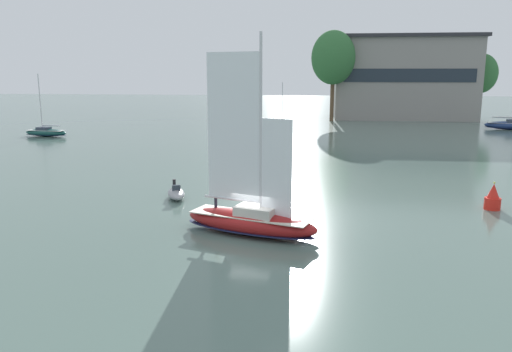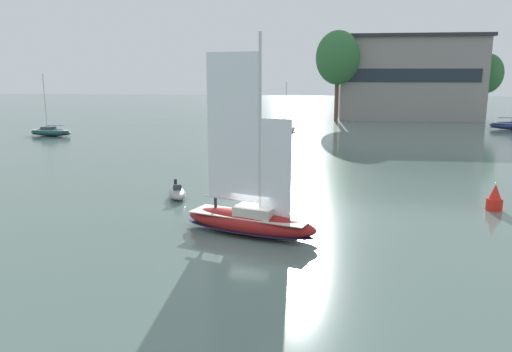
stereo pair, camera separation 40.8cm
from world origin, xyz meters
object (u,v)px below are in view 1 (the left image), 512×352
Objects in this scene: sailboat_moored_far_slip at (283,129)px; tree_shore_left at (333,58)px; sailboat_main at (250,219)px; motor_tender at (176,193)px; tree_shore_center at (481,74)px; channel_buoy at (493,198)px; sailboat_moored_mid_channel at (46,132)px; sailboat_moored_near_marina at (511,125)px.

tree_shore_left is at bearing 68.65° from sailboat_moored_far_slip.
motor_tender is at bearing 130.87° from sailboat_main.
tree_shore_center is 6.67× the size of channel_buoy.
sailboat_moored_far_slip is 46.62m from motor_tender.
tree_shore_center reaches higher than sailboat_moored_mid_channel.
sailboat_main reaches higher than motor_tender.
sailboat_moored_mid_channel is 38.40m from sailboat_moored_far_slip.
sailboat_main is 1.25× the size of sailboat_moored_mid_channel.
tree_shore_left is 1.33× the size of tree_shore_center.
sailboat_main is 10.86m from motor_tender.
sailboat_main is at bearing -49.13° from motor_tender.
sailboat_main is 1.45× the size of sailboat_moored_far_slip.
channel_buoy reaches higher than motor_tender.
sailboat_moored_mid_channel reaches higher than sailboat_moored_far_slip.
tree_shore_center reaches higher than channel_buoy.
tree_shore_left reaches higher than sailboat_moored_mid_channel.
sailboat_main reaches higher than sailboat_moored_far_slip.
channel_buoy is (55.72, -37.08, 0.17)m from sailboat_moored_mid_channel.
sailboat_moored_far_slip is (-1.52, 54.48, -0.41)m from sailboat_main.
sailboat_moored_far_slip is at bearing -167.00° from sailboat_moored_near_marina.
sailboat_main is at bearing -114.87° from tree_shore_center.
sailboat_main is at bearing -88.40° from sailboat_moored_far_slip.
sailboat_moored_far_slip is at bearing 14.49° from sailboat_moored_mid_channel.
motor_tender is at bearing -129.41° from sailboat_moored_near_marina.
tree_shore_left is 8.85× the size of channel_buoy.
tree_shore_center is 50.36m from sailboat_moored_far_slip.
sailboat_main is 18.72m from channel_buoy.
sailboat_moored_near_marina is 79.51m from sailboat_moored_mid_channel.
tree_shore_center is at bearing 65.13° from sailboat_main.
channel_buoy is at bearing -111.05° from sailboat_moored_near_marina.
motor_tender is 24.12m from channel_buoy.
tree_shore_left is at bearing -168.26° from tree_shore_center.
tree_shore_left reaches higher than sailboat_main.
tree_shore_center is 1.14× the size of sailboat_main.
sailboat_moored_mid_channel is at bearing -145.13° from tree_shore_left.
sailboat_main is 74.48m from sailboat_moored_near_marina.
sailboat_moored_mid_channel is at bearing -165.51° from sailboat_moored_far_slip.
sailboat_moored_far_slip reaches higher than channel_buoy.
sailboat_moored_far_slip is 4.02× the size of channel_buoy.
tree_shore_left is 78.15m from sailboat_main.
motor_tender is at bearing -49.25° from sailboat_moored_mid_channel.
motor_tender is (-14.33, -68.69, -12.57)m from tree_shore_left.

